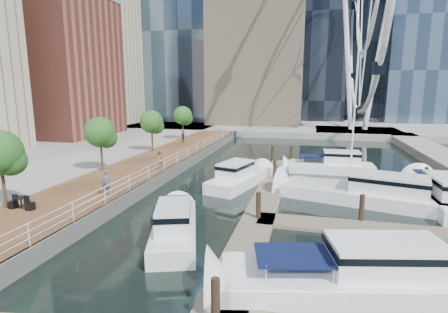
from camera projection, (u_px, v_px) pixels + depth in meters
name	position (u px, v px, depth m)	size (l,w,h in m)	color
ground	(158.00, 284.00, 14.32)	(520.00, 520.00, 0.00)	black
boardwalk	(134.00, 175.00, 30.62)	(6.00, 60.00, 1.00)	brown
seawall	(166.00, 177.00, 29.93)	(0.25, 60.00, 1.00)	#595954
land_far	(291.00, 113.00, 111.54)	(200.00, 114.00, 1.00)	gray
pier	(357.00, 133.00, 60.58)	(14.00, 12.00, 1.00)	gray
railing	(164.00, 165.00, 29.76)	(0.10, 60.00, 1.05)	white
floating_docks	(341.00, 209.00, 21.89)	(16.00, 34.00, 2.60)	#6D6051
midrise_condos	(0.00, 46.00, 45.17)	(19.00, 67.00, 28.00)	#BCAD8E
street_trees	(100.00, 132.00, 29.51)	(2.60, 42.60, 4.60)	#3F2B1C
yacht_foreground	(351.00, 292.00, 13.76)	(3.02, 11.28, 2.15)	white
pedestrian_near	(106.00, 183.00, 22.84)	(0.63, 0.41, 1.72)	#494E61
pedestrian_mid	(159.00, 160.00, 30.56)	(0.79, 0.61, 1.62)	gray
pedestrian_far	(183.00, 137.00, 45.55)	(0.92, 0.38, 1.57)	#2D3439
moored_yachts	(357.00, 206.00, 23.86)	(19.76, 33.48, 11.50)	white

